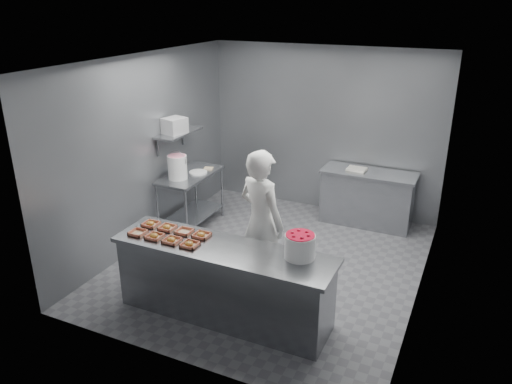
% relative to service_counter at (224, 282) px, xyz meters
% --- Properties ---
extents(floor, '(4.50, 4.50, 0.00)m').
position_rel_service_counter_xyz_m(floor, '(0.00, 1.35, -0.45)').
color(floor, '#4C4C51').
rests_on(floor, ground).
extents(ceiling, '(4.50, 4.50, 0.00)m').
position_rel_service_counter_xyz_m(ceiling, '(0.00, 1.35, 2.35)').
color(ceiling, white).
rests_on(ceiling, wall_back).
extents(wall_back, '(4.00, 0.04, 2.80)m').
position_rel_service_counter_xyz_m(wall_back, '(0.00, 3.60, 0.95)').
color(wall_back, slate).
rests_on(wall_back, ground).
extents(wall_left, '(0.04, 4.50, 2.80)m').
position_rel_service_counter_xyz_m(wall_left, '(-2.00, 1.35, 0.95)').
color(wall_left, slate).
rests_on(wall_left, ground).
extents(wall_right, '(0.04, 4.50, 2.80)m').
position_rel_service_counter_xyz_m(wall_right, '(2.00, 1.35, 0.95)').
color(wall_right, slate).
rests_on(wall_right, ground).
extents(service_counter, '(2.60, 0.70, 0.90)m').
position_rel_service_counter_xyz_m(service_counter, '(0.00, 0.00, 0.00)').
color(service_counter, slate).
rests_on(service_counter, ground).
extents(prep_table, '(0.60, 1.20, 0.90)m').
position_rel_service_counter_xyz_m(prep_table, '(-1.65, 1.95, 0.14)').
color(prep_table, slate).
rests_on(prep_table, ground).
extents(back_counter, '(1.50, 0.60, 0.90)m').
position_rel_service_counter_xyz_m(back_counter, '(0.90, 3.25, -0.00)').
color(back_counter, slate).
rests_on(back_counter, ground).
extents(wall_shelf, '(0.35, 0.90, 0.03)m').
position_rel_service_counter_xyz_m(wall_shelf, '(-1.82, 1.95, 1.10)').
color(wall_shelf, slate).
rests_on(wall_shelf, wall_left).
extents(tray_0, '(0.19, 0.18, 0.04)m').
position_rel_service_counter_xyz_m(tray_0, '(-1.07, -0.13, 0.47)').
color(tray_0, tan).
rests_on(tray_0, service_counter).
extents(tray_1, '(0.19, 0.18, 0.06)m').
position_rel_service_counter_xyz_m(tray_1, '(-0.83, -0.13, 0.47)').
color(tray_1, tan).
rests_on(tray_1, service_counter).
extents(tray_2, '(0.19, 0.18, 0.06)m').
position_rel_service_counter_xyz_m(tray_2, '(-0.59, -0.13, 0.47)').
color(tray_2, tan).
rests_on(tray_2, service_counter).
extents(tray_3, '(0.19, 0.18, 0.06)m').
position_rel_service_counter_xyz_m(tray_3, '(-0.35, -0.13, 0.47)').
color(tray_3, tan).
rests_on(tray_3, service_counter).
extents(tray_4, '(0.19, 0.18, 0.06)m').
position_rel_service_counter_xyz_m(tray_4, '(-1.07, 0.13, 0.47)').
color(tray_4, tan).
rests_on(tray_4, service_counter).
extents(tray_5, '(0.19, 0.18, 0.06)m').
position_rel_service_counter_xyz_m(tray_5, '(-0.83, 0.13, 0.47)').
color(tray_5, tan).
rests_on(tray_5, service_counter).
extents(tray_6, '(0.19, 0.18, 0.04)m').
position_rel_service_counter_xyz_m(tray_6, '(-0.59, 0.13, 0.47)').
color(tray_6, tan).
rests_on(tray_6, service_counter).
extents(tray_7, '(0.19, 0.18, 0.06)m').
position_rel_service_counter_xyz_m(tray_7, '(-0.35, 0.13, 0.47)').
color(tray_7, tan).
rests_on(tray_7, service_counter).
extents(worker, '(0.79, 0.66, 1.86)m').
position_rel_service_counter_xyz_m(worker, '(0.14, 0.73, 0.48)').
color(worker, white).
rests_on(worker, ground).
extents(strawberry_tub, '(0.33, 0.33, 0.27)m').
position_rel_service_counter_xyz_m(strawberry_tub, '(0.86, 0.15, 0.59)').
color(strawberry_tub, white).
rests_on(strawberry_tub, service_counter).
extents(glaze_bucket, '(0.31, 0.29, 0.45)m').
position_rel_service_counter_xyz_m(glaze_bucket, '(-1.70, 1.70, 0.64)').
color(glaze_bucket, white).
rests_on(glaze_bucket, prep_table).
extents(bucket_lid, '(0.37, 0.37, 0.02)m').
position_rel_service_counter_xyz_m(bucket_lid, '(-1.56, 2.05, 0.46)').
color(bucket_lid, white).
rests_on(bucket_lid, prep_table).
extents(rag, '(0.17, 0.15, 0.02)m').
position_rel_service_counter_xyz_m(rag, '(-1.51, 2.29, 0.46)').
color(rag, '#CCB28C').
rests_on(rag, prep_table).
extents(appliance, '(0.35, 0.38, 0.24)m').
position_rel_service_counter_xyz_m(appliance, '(-1.82, 1.86, 1.23)').
color(appliance, gray).
rests_on(appliance, wall_shelf).
extents(paper_stack, '(0.31, 0.24, 0.04)m').
position_rel_service_counter_xyz_m(paper_stack, '(0.69, 3.25, 0.46)').
color(paper_stack, silver).
rests_on(paper_stack, back_counter).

